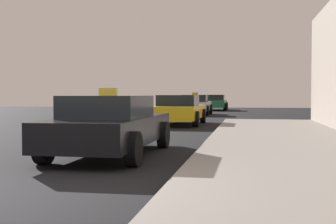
# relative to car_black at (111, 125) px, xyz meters

# --- Properties ---
(ground_plane) EXTENTS (80.00, 80.00, 0.00)m
(ground_plane) POSITION_rel_car_black_xyz_m (-0.17, -3.88, -0.65)
(ground_plane) COLOR black
(sidewalk) EXTENTS (4.00, 32.00, 0.15)m
(sidewalk) POSITION_rel_car_black_xyz_m (3.83, -3.88, -0.57)
(sidewalk) COLOR gray
(sidewalk) RESTS_ON ground_plane
(car_black) EXTENTS (1.93, 4.57, 1.43)m
(car_black) POSITION_rel_car_black_xyz_m (0.00, 0.00, 0.00)
(car_black) COLOR black
(car_black) RESTS_ON ground_plane
(car_yellow) EXTENTS (1.99, 4.38, 1.27)m
(car_yellow) POSITION_rel_car_black_xyz_m (-0.04, 9.91, -0.00)
(car_yellow) COLOR yellow
(car_yellow) RESTS_ON ground_plane
(car_white) EXTENTS (1.95, 4.05, 1.43)m
(car_white) POSITION_rel_car_black_xyz_m (-0.45, 19.51, -0.00)
(car_white) COLOR white
(car_white) RESTS_ON ground_plane
(car_green) EXTENTS (1.94, 4.39, 1.27)m
(car_green) POSITION_rel_car_black_xyz_m (0.19, 28.37, -0.00)
(car_green) COLOR #196638
(car_green) RESTS_ON ground_plane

